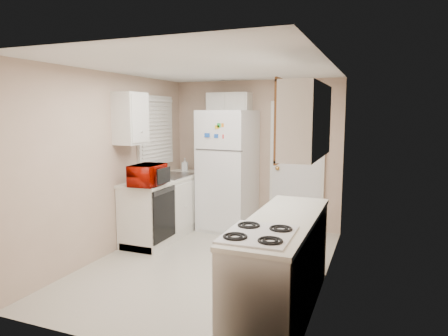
% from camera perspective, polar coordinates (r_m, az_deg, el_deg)
% --- Properties ---
extents(floor, '(3.80, 3.80, 0.00)m').
position_cam_1_polar(floor, '(5.13, -2.11, -13.56)').
color(floor, beige).
rests_on(floor, ground).
extents(ceiling, '(3.80, 3.80, 0.00)m').
position_cam_1_polar(ceiling, '(4.81, -2.26, 14.15)').
color(ceiling, white).
rests_on(ceiling, floor).
extents(wall_left, '(3.80, 3.80, 0.00)m').
position_cam_1_polar(wall_left, '(5.53, -15.58, 0.58)').
color(wall_left, '#C0A38D').
rests_on(wall_left, floor).
extents(wall_right, '(3.80, 3.80, 0.00)m').
position_cam_1_polar(wall_right, '(4.45, 14.55, -1.08)').
color(wall_right, '#C0A38D').
rests_on(wall_right, floor).
extents(wall_back, '(2.80, 2.80, 0.00)m').
position_cam_1_polar(wall_back, '(6.59, 4.47, 1.97)').
color(wall_back, '#C0A38D').
rests_on(wall_back, floor).
extents(wall_front, '(2.80, 2.80, 0.00)m').
position_cam_1_polar(wall_front, '(3.20, -16.02, -4.56)').
color(wall_front, '#C0A38D').
rests_on(wall_front, floor).
extents(left_counter, '(0.60, 1.80, 0.90)m').
position_cam_1_polar(left_counter, '(6.24, -8.11, -5.40)').
color(left_counter, silver).
rests_on(left_counter, floor).
extents(dishwasher, '(0.03, 0.58, 0.72)m').
position_cam_1_polar(dishwasher, '(5.59, -8.57, -6.56)').
color(dishwasher, black).
rests_on(dishwasher, floor).
extents(sink, '(0.54, 0.74, 0.16)m').
position_cam_1_polar(sink, '(6.29, -7.50, -1.48)').
color(sink, gray).
rests_on(sink, left_counter).
extents(microwave, '(0.54, 0.33, 0.34)m').
position_cam_1_polar(microwave, '(5.47, -10.85, -0.93)').
color(microwave, '#9D0B00').
rests_on(microwave, left_counter).
extents(soap_bottle, '(0.13, 0.13, 0.22)m').
position_cam_1_polar(soap_bottle, '(6.78, -5.62, 0.41)').
color(soap_bottle, silver).
rests_on(soap_bottle, left_counter).
extents(window_blinds, '(0.10, 0.98, 1.08)m').
position_cam_1_polar(window_blinds, '(6.34, -9.69, 5.28)').
color(window_blinds, silver).
rests_on(window_blinds, wall_left).
extents(upper_cabinet_left, '(0.30, 0.45, 0.70)m').
position_cam_1_polar(upper_cabinet_left, '(5.58, -13.20, 6.90)').
color(upper_cabinet_left, silver).
rests_on(upper_cabinet_left, wall_left).
extents(refrigerator, '(0.85, 0.83, 1.92)m').
position_cam_1_polar(refrigerator, '(6.40, 0.55, -0.36)').
color(refrigerator, silver).
rests_on(refrigerator, floor).
extents(cabinet_over_fridge, '(0.70, 0.30, 0.40)m').
position_cam_1_polar(cabinet_over_fridge, '(6.55, 0.77, 8.96)').
color(cabinet_over_fridge, silver).
rests_on(cabinet_over_fridge, wall_back).
extents(interior_door, '(0.86, 0.06, 2.08)m').
position_cam_1_polar(interior_door, '(6.41, 10.34, 0.08)').
color(interior_door, silver).
rests_on(interior_door, floor).
extents(right_counter, '(0.60, 2.00, 0.90)m').
position_cam_1_polar(right_counter, '(3.93, 8.20, -13.43)').
color(right_counter, silver).
rests_on(right_counter, floor).
extents(stove, '(0.54, 0.67, 0.80)m').
position_cam_1_polar(stove, '(3.44, 4.89, -17.46)').
color(stove, silver).
rests_on(stove, floor).
extents(upper_cabinet_right, '(0.30, 1.20, 0.70)m').
position_cam_1_polar(upper_cabinet_right, '(3.93, 11.75, 6.64)').
color(upper_cabinet_right, silver).
rests_on(upper_cabinet_right, wall_right).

